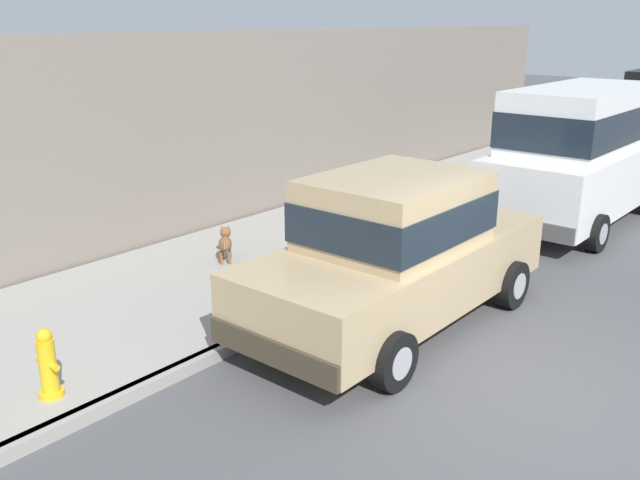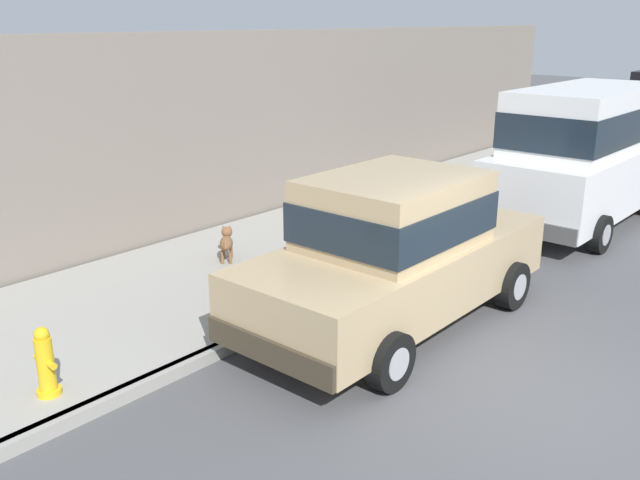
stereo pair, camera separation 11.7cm
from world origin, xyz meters
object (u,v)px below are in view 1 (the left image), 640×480
at_px(dog_brown, 225,242).
at_px(fire_hydrant, 48,365).
at_px(car_tan_sedan, 396,249).
at_px(car_white_van, 581,149).

distance_m(dog_brown, fire_hydrant, 4.19).
bearing_deg(dog_brown, car_tan_sedan, 0.07).
distance_m(car_white_van, fire_hydrant, 9.98).
relative_size(dog_brown, fire_hydrant, 0.80).
height_order(car_tan_sedan, fire_hydrant, car_tan_sedan).
bearing_deg(dog_brown, car_white_van, 62.41).
relative_size(car_tan_sedan, car_white_van, 0.94).
distance_m(car_white_van, dog_brown, 6.82).
xyz_separation_m(car_tan_sedan, car_white_van, (0.01, 5.98, 0.41)).
height_order(dog_brown, fire_hydrant, fire_hydrant).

